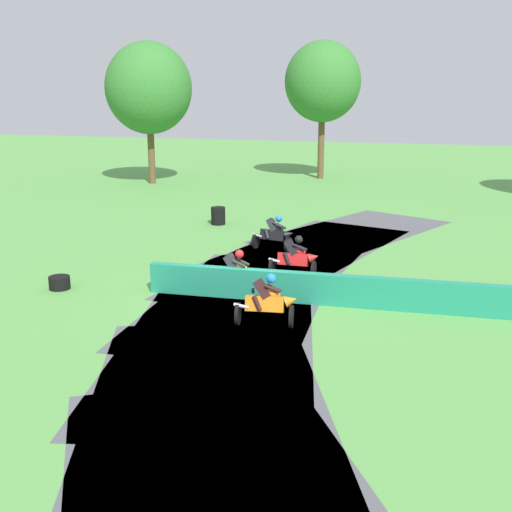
{
  "coord_description": "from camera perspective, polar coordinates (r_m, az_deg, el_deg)",
  "views": [
    {
      "loc": [
        5.58,
        -16.75,
        5.9
      ],
      "look_at": [
        0.0,
        1.52,
        0.9
      ],
      "focal_mm": 44.06,
      "sensor_mm": 36.0,
      "label": 1
    }
  ],
  "objects": [
    {
      "name": "tire_stack_near",
      "position": [
        28.87,
        -3.45,
        3.66
      ],
      "size": [
        0.65,
        0.65,
        0.8
      ],
      "color": "black",
      "rests_on": "ground"
    },
    {
      "name": "motorcycle_trailing_yellow",
      "position": [
        18.68,
        -1.77,
        -1.63
      ],
      "size": [
        1.69,
        0.69,
        1.42
      ],
      "color": "black",
      "rests_on": "ground"
    },
    {
      "name": "tree_far_right",
      "position": [
        42.29,
        -9.72,
        14.77
      ],
      "size": [
        5.56,
        5.56,
        9.06
      ],
      "color": "brown",
      "rests_on": "ground"
    },
    {
      "name": "safety_barrier",
      "position": [
        17.96,
        17.38,
        -3.69
      ],
      "size": [
        17.5,
        1.36,
        0.9
      ],
      "primitive_type": "cube",
      "rotation": [
        0.0,
        0.0,
        -1.51
      ],
      "color": "#1E8466",
      "rests_on": "ground"
    },
    {
      "name": "motorcycle_fourth_orange",
      "position": [
        16.31,
        1.08,
        -4.13
      ],
      "size": [
        1.67,
        0.95,
        1.43
      ],
      "color": "black",
      "rests_on": "ground"
    },
    {
      "name": "tree_far_left",
      "position": [
        44.41,
        6.08,
        15.44
      ],
      "size": [
        5.16,
        5.16,
        9.29
      ],
      "color": "brown",
      "rests_on": "ground"
    },
    {
      "name": "motorcycle_chase_red",
      "position": [
        20.6,
        3.61,
        -0.14
      ],
      "size": [
        1.68,
        0.8,
        1.43
      ],
      "color": "black",
      "rests_on": "ground"
    },
    {
      "name": "motorcycle_lead_black",
      "position": [
        24.09,
        1.73,
        2.03
      ],
      "size": [
        1.71,
        1.02,
        1.42
      ],
      "color": "black",
      "rests_on": "ground"
    },
    {
      "name": "tire_stack_mid_a",
      "position": [
        20.31,
        -17.41,
        -2.32
      ],
      "size": [
        0.65,
        0.65,
        0.4
      ],
      "color": "black",
      "rests_on": "ground"
    },
    {
      "name": "ground_plane",
      "position": [
        18.62,
        -1.37,
        -3.81
      ],
      "size": [
        120.0,
        120.0,
        0.0
      ],
      "primitive_type": "plane",
      "color": "#569947"
    },
    {
      "name": "track_asphalt",
      "position": [
        18.37,
        2.08,
        -4.06
      ],
      "size": [
        10.28,
        30.35,
        0.01
      ],
      "color": "#515156",
      "rests_on": "ground"
    }
  ]
}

